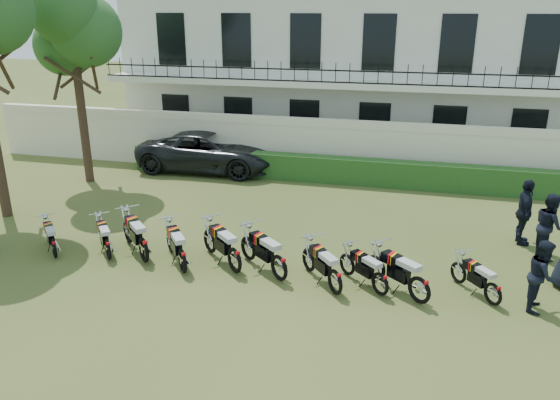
{
  "coord_description": "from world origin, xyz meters",
  "views": [
    {
      "loc": [
        3.26,
        -12.92,
        6.44
      ],
      "look_at": [
        -0.53,
        1.94,
        1.0
      ],
      "focal_mm": 35.0,
      "sensor_mm": 36.0,
      "label": 1
    }
  ],
  "objects": [
    {
      "name": "motorcycle_5",
      "position": [
        0.25,
        -1.18,
        0.53
      ],
      "size": [
        1.66,
        1.43,
        1.14
      ],
      "rotation": [
        0.0,
        0.0,
        0.87
      ],
      "color": "black",
      "rests_on": "ground"
    },
    {
      "name": "officer_4",
      "position": [
        6.91,
        1.95,
        0.91
      ],
      "size": [
        0.79,
        0.96,
        1.81
      ],
      "primitive_type": "imported",
      "rotation": [
        0.0,
        0.0,
        1.7
      ],
      "color": "black",
      "rests_on": "ground"
    },
    {
      "name": "motorcycle_2",
      "position": [
        -3.49,
        -1.06,
        0.54
      ],
      "size": [
        1.58,
        1.58,
        1.16
      ],
      "rotation": [
        0.0,
        0.0,
        0.79
      ],
      "color": "black",
      "rests_on": "ground"
    },
    {
      "name": "perimeter_wall",
      "position": [
        0.0,
        8.0,
        1.17
      ],
      "size": [
        30.0,
        0.35,
        2.3
      ],
      "color": "beige",
      "rests_on": "ground"
    },
    {
      "name": "ground",
      "position": [
        0.0,
        0.0,
        0.0
      ],
      "size": [
        100.0,
        100.0,
        0.0
      ],
      "primitive_type": "plane",
      "color": "#394C1E",
      "rests_on": "ground"
    },
    {
      "name": "motorcycle_3",
      "position": [
        -2.23,
        -1.39,
        0.51
      ],
      "size": [
        1.31,
        1.65,
        1.1
      ],
      "rotation": [
        0.0,
        0.0,
        0.66
      ],
      "color": "black",
      "rests_on": "ground"
    },
    {
      "name": "officer_5",
      "position": [
        6.41,
        2.75,
        0.96
      ],
      "size": [
        0.48,
        1.13,
        1.92
      ],
      "primitive_type": "imported",
      "rotation": [
        0.0,
        0.0,
        1.56
      ],
      "color": "black",
      "rests_on": "ground"
    },
    {
      "name": "motorcycle_4",
      "position": [
        -0.95,
        -1.06,
        0.53
      ],
      "size": [
        1.61,
        1.52,
        1.15
      ],
      "rotation": [
        0.0,
        0.0,
        0.82
      ],
      "color": "black",
      "rests_on": "ground"
    },
    {
      "name": "building",
      "position": [
        0.0,
        13.96,
        3.71
      ],
      "size": [
        20.4,
        9.6,
        7.4
      ],
      "color": "silver",
      "rests_on": "ground"
    },
    {
      "name": "motorcycle_1",
      "position": [
        -4.5,
        -1.16,
        0.45
      ],
      "size": [
        1.21,
        1.41,
        0.97
      ],
      "rotation": [
        0.0,
        0.0,
        0.7
      ],
      "color": "black",
      "rests_on": "ground"
    },
    {
      "name": "motorcycle_9",
      "position": [
        5.24,
        -1.13,
        0.43
      ],
      "size": [
        1.1,
        1.39,
        0.92
      ],
      "rotation": [
        0.0,
        0.0,
        0.66
      ],
      "color": "black",
      "rests_on": "ground"
    },
    {
      "name": "tree_west_near",
      "position": [
        -8.96,
        5.0,
        5.89
      ],
      "size": [
        3.4,
        3.2,
        7.9
      ],
      "color": "#473323",
      "rests_on": "ground"
    },
    {
      "name": "motorcycle_0",
      "position": [
        -5.96,
        -1.43,
        0.42
      ],
      "size": [
        1.23,
        1.26,
        0.92
      ],
      "rotation": [
        0.0,
        0.0,
        0.77
      ],
      "color": "black",
      "rests_on": "ground"
    },
    {
      "name": "motorcycle_7",
      "position": [
        2.72,
        -1.31,
        0.45
      ],
      "size": [
        1.36,
        1.29,
        0.97
      ],
      "rotation": [
        0.0,
        0.0,
        0.81
      ],
      "color": "black",
      "rests_on": "ground"
    },
    {
      "name": "hedge",
      "position": [
        1.0,
        7.2,
        0.5
      ],
      "size": [
        18.0,
        0.6,
        1.0
      ],
      "primitive_type": "cube",
      "color": "#1E4217",
      "rests_on": "ground"
    },
    {
      "name": "suv",
      "position": [
        -5.0,
        7.58,
        0.8
      ],
      "size": [
        5.84,
        2.79,
        1.61
      ],
      "primitive_type": "imported",
      "rotation": [
        0.0,
        0.0,
        1.59
      ],
      "color": "black",
      "rests_on": "ground"
    },
    {
      "name": "officer_1",
      "position": [
        6.23,
        -1.01,
        0.83
      ],
      "size": [
        0.79,
        0.93,
        1.66
      ],
      "primitive_type": "imported",
      "rotation": [
        0.0,
        0.0,
        1.34
      ],
      "color": "black",
      "rests_on": "ground"
    },
    {
      "name": "motorcycle_8",
      "position": [
        3.62,
        -1.46,
        0.51
      ],
      "size": [
        1.63,
        1.39,
        1.11
      ],
      "rotation": [
        0.0,
        0.0,
        0.87
      ],
      "color": "black",
      "rests_on": "ground"
    },
    {
      "name": "motorcycle_6",
      "position": [
        1.69,
        -1.53,
        0.49
      ],
      "size": [
        1.3,
        1.56,
        1.06
      ],
      "rotation": [
        0.0,
        0.0,
        0.69
      ],
      "color": "black",
      "rests_on": "ground"
    }
  ]
}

